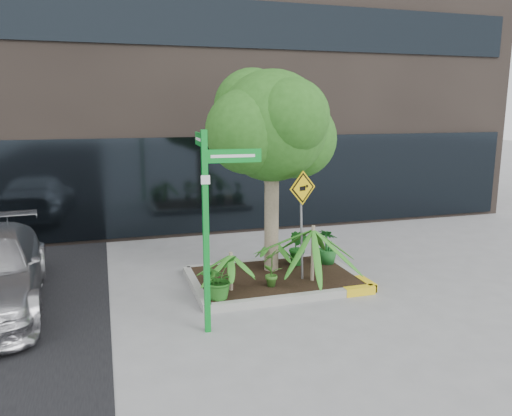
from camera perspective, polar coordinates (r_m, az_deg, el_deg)
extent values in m
plane|color=gray|center=(9.82, 1.62, -9.19)|extent=(80.00, 80.00, 0.00)
cube|color=#9E9E99|center=(11.11, 0.27, -6.31)|extent=(3.20, 0.15, 0.15)
cube|color=#9E9E99|center=(9.16, 4.46, -10.28)|extent=(3.20, 0.15, 0.15)
cube|color=#9E9E99|center=(9.74, -6.88, -8.98)|extent=(0.15, 2.20, 0.15)
cube|color=#9E9E99|center=(10.73, 10.31, -7.15)|extent=(0.15, 2.20, 0.15)
cube|color=yellow|center=(9.68, 11.73, -9.26)|extent=(0.60, 0.17, 0.15)
cube|color=black|center=(10.11, 2.15, -7.87)|extent=(3.05, 2.05, 0.06)
cylinder|color=tan|center=(10.15, 1.79, -0.47)|extent=(0.29, 0.29, 2.74)
cylinder|color=tan|center=(10.02, 2.32, 5.19)|extent=(0.52, 0.15, 0.89)
sphere|color=#255919|center=(9.94, 1.85, 9.36)|extent=(2.19, 2.19, 2.19)
sphere|color=#255919|center=(10.43, 4.70, 7.91)|extent=(1.64, 1.64, 1.64)
sphere|color=#255919|center=(9.61, -0.91, 8.75)|extent=(1.64, 1.64, 1.64)
sphere|color=#255919|center=(9.49, 4.01, 10.34)|extent=(1.46, 1.46, 1.46)
sphere|color=#255919|center=(10.29, -0.44, 11.46)|extent=(1.55, 1.55, 1.55)
cylinder|color=tan|center=(9.72, 6.50, -5.16)|extent=(0.07, 0.07, 1.09)
cylinder|color=tan|center=(9.21, -2.88, -7.23)|extent=(0.07, 0.07, 0.72)
cylinder|color=tan|center=(10.53, 1.91, -5.01)|extent=(0.07, 0.07, 0.66)
imported|color=#22611B|center=(8.85, -4.34, -8.03)|extent=(0.90, 0.90, 0.72)
imported|color=#1C5E22|center=(10.86, 8.17, -4.35)|extent=(0.59, 0.59, 0.76)
imported|color=#336820|center=(9.40, 1.81, -6.76)|extent=(0.54, 0.54, 0.75)
imported|color=#1A5B1C|center=(10.65, 4.87, -4.51)|extent=(0.56, 0.56, 0.79)
cube|color=#0D8F29|center=(7.58, -5.75, -3.03)|extent=(0.09, 0.09, 3.14)
cube|color=#0D8F29|center=(7.45, -2.67, 5.97)|extent=(0.87, 0.07, 0.20)
cube|color=#0D8F29|center=(7.78, -6.44, 7.79)|extent=(0.07, 0.87, 0.20)
cube|color=white|center=(7.44, -2.64, 5.96)|extent=(0.67, 0.04, 0.04)
cube|color=white|center=(7.78, -6.56, 7.78)|extent=(0.04, 0.67, 0.04)
cube|color=white|center=(7.37, -5.80, 3.23)|extent=(0.13, 0.01, 0.13)
cylinder|color=slate|center=(9.70, 5.21, -2.50)|extent=(0.10, 0.15, 1.96)
cube|color=#E6BA0B|center=(9.52, 5.35, 2.31)|extent=(0.62, 0.26, 0.66)
cube|color=black|center=(9.51, 5.38, 2.30)|extent=(0.54, 0.22, 0.58)
cube|color=#E6BA0B|center=(9.50, 5.39, 2.29)|extent=(0.46, 0.19, 0.50)
cube|color=black|center=(9.50, 5.34, 2.23)|extent=(0.15, 0.06, 0.09)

